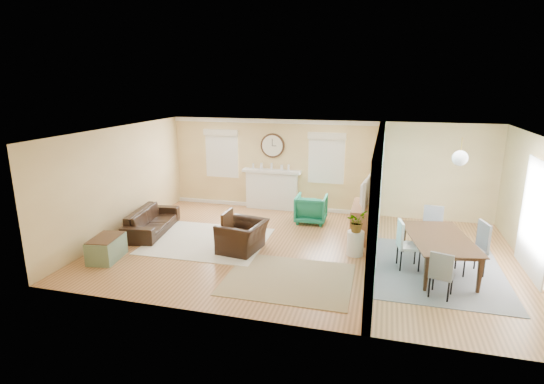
% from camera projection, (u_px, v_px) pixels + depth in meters
% --- Properties ---
extents(floor, '(9.00, 9.00, 0.00)m').
position_uv_depth(floor, '(303.00, 250.00, 9.39)').
color(floor, brown).
rests_on(floor, ground).
extents(wall_back, '(9.00, 0.02, 2.60)m').
position_uv_depth(wall_back, '(325.00, 167.00, 11.87)').
color(wall_back, tan).
rests_on(wall_back, ground).
extents(wall_front, '(9.00, 0.02, 2.60)m').
position_uv_depth(wall_front, '(266.00, 243.00, 6.26)').
color(wall_front, tan).
rests_on(wall_front, ground).
extents(wall_left, '(0.02, 6.00, 2.60)m').
position_uv_depth(wall_left, '(120.00, 181.00, 10.19)').
color(wall_left, tan).
rests_on(wall_left, ground).
extents(wall_right, '(0.02, 6.00, 2.60)m').
position_uv_depth(wall_right, '(541.00, 209.00, 7.93)').
color(wall_right, tan).
rests_on(wall_right, ground).
extents(ceiling, '(9.00, 6.00, 0.02)m').
position_uv_depth(ceiling, '(306.00, 132.00, 8.74)').
color(ceiling, white).
rests_on(ceiling, wall_back).
extents(partition, '(0.17, 6.00, 2.60)m').
position_uv_depth(partition, '(378.00, 192.00, 8.93)').
color(partition, tan).
rests_on(partition, ground).
extents(fireplace, '(1.70, 0.30, 1.17)m').
position_uv_depth(fireplace, '(272.00, 189.00, 12.31)').
color(fireplace, white).
rests_on(fireplace, ground).
extents(wall_clock, '(0.70, 0.07, 0.70)m').
position_uv_depth(wall_clock, '(273.00, 146.00, 12.07)').
color(wall_clock, '#452C1B').
rests_on(wall_clock, wall_back).
extents(window_left, '(1.05, 0.13, 1.42)m').
position_uv_depth(window_left, '(222.00, 150.00, 12.50)').
color(window_left, white).
rests_on(window_left, wall_back).
extents(window_right, '(1.05, 0.13, 1.42)m').
position_uv_depth(window_right, '(326.00, 155.00, 11.72)').
color(window_right, white).
rests_on(window_right, wall_back).
extents(french_doors, '(0.06, 1.70, 2.20)m').
position_uv_depth(french_doors, '(536.00, 219.00, 7.99)').
color(french_doors, white).
rests_on(french_doors, ground).
extents(pendant, '(0.30, 0.30, 0.55)m').
position_uv_depth(pendant, '(460.00, 158.00, 8.08)').
color(pendant, gold).
rests_on(pendant, ceiling).
extents(rug_cream, '(2.72, 2.37, 0.01)m').
position_uv_depth(rug_cream, '(208.00, 241.00, 9.91)').
color(rug_cream, '#EEE6CE').
rests_on(rug_cream, floor).
extents(rug_jute, '(2.38, 1.95, 0.01)m').
position_uv_depth(rug_jute, '(289.00, 279.00, 8.00)').
color(rug_jute, tan).
rests_on(rug_jute, floor).
extents(rug_grey, '(2.43, 3.04, 0.01)m').
position_uv_depth(rug_grey, '(438.00, 270.00, 8.37)').
color(rug_grey, slate).
rests_on(rug_grey, floor).
extents(sofa, '(1.06, 2.06, 0.57)m').
position_uv_depth(sofa, '(152.00, 221.00, 10.46)').
color(sofa, black).
rests_on(sofa, floor).
extents(eames_chair, '(1.02, 1.13, 0.66)m').
position_uv_depth(eames_chair, '(243.00, 236.00, 9.28)').
color(eames_chair, black).
rests_on(eames_chair, floor).
extents(green_chair, '(0.80, 0.82, 0.74)m').
position_uv_depth(green_chair, '(311.00, 209.00, 11.18)').
color(green_chair, '#136C51').
rests_on(green_chair, floor).
extents(trunk, '(0.64, 0.92, 0.49)m').
position_uv_depth(trunk, '(107.00, 248.00, 8.85)').
color(trunk, gray).
rests_on(trunk, floor).
extents(credenza, '(0.46, 1.36, 0.80)m').
position_uv_depth(credenza, '(361.00, 221.00, 10.08)').
color(credenza, '#A97148').
rests_on(credenza, floor).
extents(tv, '(0.26, 1.17, 0.67)m').
position_uv_depth(tv, '(362.00, 191.00, 9.90)').
color(tv, black).
rests_on(tv, credenza).
extents(garden_stool, '(0.36, 0.36, 0.53)m').
position_uv_depth(garden_stool, '(355.00, 243.00, 9.06)').
color(garden_stool, white).
rests_on(garden_stool, floor).
extents(potted_plant, '(0.50, 0.53, 0.46)m').
position_uv_depth(potted_plant, '(356.00, 221.00, 8.94)').
color(potted_plant, '#337F33').
rests_on(potted_plant, garden_stool).
extents(dining_table, '(1.45, 2.16, 0.70)m').
position_uv_depth(dining_table, '(440.00, 254.00, 8.28)').
color(dining_table, '#452C1B').
rests_on(dining_table, floor).
extents(dining_chair_n, '(0.44, 0.44, 0.95)m').
position_uv_depth(dining_chair_n, '(433.00, 225.00, 9.34)').
color(dining_chair_n, slate).
rests_on(dining_chair_n, floor).
extents(dining_chair_s, '(0.47, 0.47, 0.86)m').
position_uv_depth(dining_chair_s, '(442.00, 270.00, 7.24)').
color(dining_chair_s, slate).
rests_on(dining_chair_s, floor).
extents(dining_chair_w, '(0.50, 0.50, 0.98)m').
position_uv_depth(dining_chair_w, '(409.00, 241.00, 8.34)').
color(dining_chair_w, white).
rests_on(dining_chair_w, floor).
extents(dining_chair_e, '(0.56, 0.56, 1.04)m').
position_uv_depth(dining_chair_e, '(472.00, 244.00, 8.09)').
color(dining_chair_e, slate).
rests_on(dining_chair_e, floor).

